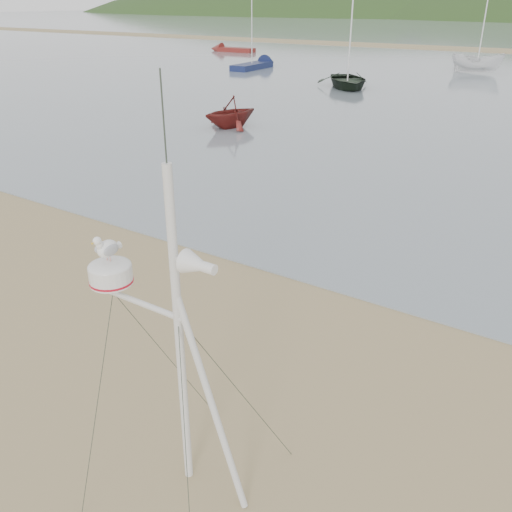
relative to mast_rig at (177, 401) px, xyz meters
The scene contains 7 objects.
ground 3.84m from the mast_rig, 154.14° to the left, with size 560.00×560.00×0.00m, color #89754F.
mast_rig is the anchor object (origin of this frame).
boat_dark 35.24m from the mast_rig, 111.71° to the left, with size 3.67×1.07×5.14m, color black.
boat_red 21.33m from the mast_rig, 124.57° to the left, with size 2.48×1.51×2.87m, color maroon.
boat_white 47.57m from the mast_rig, 99.29° to the left, with size 1.60×1.64×4.25m, color silver.
sailboat_blue_near 47.65m from the mast_rig, 122.08° to the left, with size 2.04×6.74×6.62m.
dinghy_red_far 64.70m from the mast_rig, 126.20° to the left, with size 6.10×1.69×1.47m.
Camera 1 is at (6.98, -5.39, 5.67)m, focal length 38.00 mm.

